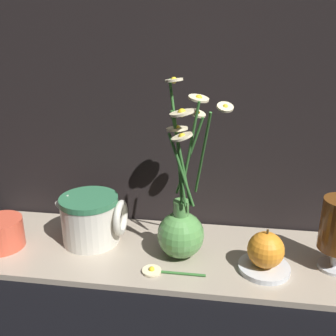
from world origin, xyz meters
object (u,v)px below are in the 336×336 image
(yellow_mug, at_px, (0,233))
(orange_fruit, at_px, (266,250))
(vase_with_flowers, at_px, (181,225))
(ceramic_pitcher, at_px, (91,217))

(yellow_mug, relative_size, orange_fruit, 1.31)
(vase_with_flowers, relative_size, orange_fruit, 4.66)
(vase_with_flowers, relative_size, ceramic_pitcher, 2.42)
(yellow_mug, xyz_separation_m, ceramic_pitcher, (0.18, 0.05, 0.03))
(vase_with_flowers, distance_m, orange_fruit, 0.16)
(yellow_mug, relative_size, ceramic_pitcher, 0.68)
(ceramic_pitcher, bearing_deg, vase_with_flowers, -8.64)
(vase_with_flowers, height_order, orange_fruit, vase_with_flowers)
(yellow_mug, bearing_deg, ceramic_pitcher, 15.42)
(ceramic_pitcher, bearing_deg, yellow_mug, -164.58)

